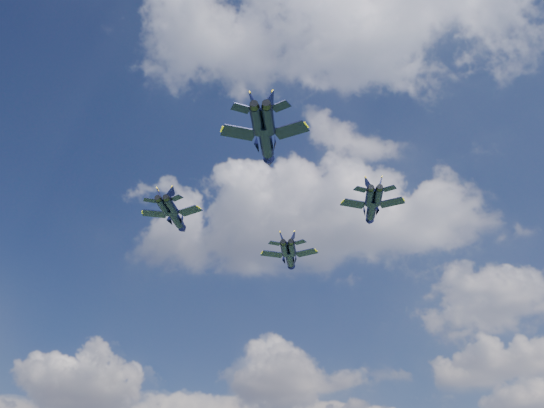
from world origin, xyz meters
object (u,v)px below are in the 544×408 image
Objects in this scene: jet_lead at (290,258)px; jet_left at (176,218)px; jet_slot at (266,142)px; jet_right at (371,209)px.

jet_lead is 1.04× the size of jet_left.
jet_slot is at bearing -41.90° from jet_left.
jet_lead is at bearing 87.57° from jet_slot.
jet_slot reaches higher than jet_left.
jet_left is 0.97× the size of jet_right.
jet_right reaches higher than jet_lead.
jet_left is 0.82× the size of jet_slot.
jet_slot reaches higher than jet_lead.
jet_lead is 1.01× the size of jet_right.
jet_right is at bearing 50.09° from jet_slot.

